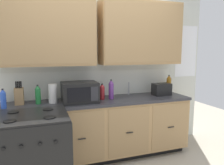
# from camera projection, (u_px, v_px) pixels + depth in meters

# --- Properties ---
(wall_unit) EXTENTS (3.90, 0.40, 2.52)m
(wall_unit) POSITION_uv_depth(u_px,v_px,m) (96.00, 48.00, 3.19)
(wall_unit) COLOR silver
(wall_unit) RESTS_ON ground_plane
(counter_run) EXTENTS (2.73, 0.64, 0.90)m
(counter_run) POSITION_uv_depth(u_px,v_px,m) (100.00, 129.00, 3.17)
(counter_run) COLOR black
(counter_run) RESTS_ON ground_plane
(stove_range) EXTENTS (0.76, 0.68, 0.95)m
(stove_range) POSITION_uv_depth(u_px,v_px,m) (33.00, 158.00, 2.28)
(stove_range) COLOR black
(stove_range) RESTS_ON ground_plane
(microwave) EXTENTS (0.48, 0.37, 0.28)m
(microwave) POSITION_uv_depth(u_px,v_px,m) (80.00, 92.00, 2.94)
(microwave) COLOR black
(microwave) RESTS_ON counter_run
(toaster) EXTENTS (0.28, 0.18, 0.19)m
(toaster) POSITION_uv_depth(u_px,v_px,m) (162.00, 89.00, 3.44)
(toaster) COLOR black
(toaster) RESTS_ON counter_run
(knife_block) EXTENTS (0.11, 0.14, 0.31)m
(knife_block) POSITION_uv_depth(u_px,v_px,m) (19.00, 96.00, 2.82)
(knife_block) COLOR #9C794E
(knife_block) RESTS_ON counter_run
(sink_faucet) EXTENTS (0.02, 0.02, 0.20)m
(sink_faucet) POSITION_uv_depth(u_px,v_px,m) (129.00, 89.00, 3.46)
(sink_faucet) COLOR #B2B5BA
(sink_faucet) RESTS_ON counter_run
(paper_towel_roll) EXTENTS (0.12, 0.12, 0.26)m
(paper_towel_roll) POSITION_uv_depth(u_px,v_px,m) (53.00, 93.00, 2.90)
(paper_towel_roll) COLOR white
(paper_towel_roll) RESTS_ON counter_run
(bottle_violet) EXTENTS (0.08, 0.08, 0.29)m
(bottle_violet) POSITION_uv_depth(u_px,v_px,m) (111.00, 90.00, 3.14)
(bottle_violet) COLOR #663384
(bottle_violet) RESTS_ON counter_run
(bottle_red) EXTENTS (0.07, 0.07, 0.23)m
(bottle_red) POSITION_uv_depth(u_px,v_px,m) (102.00, 92.00, 3.12)
(bottle_red) COLOR maroon
(bottle_red) RESTS_ON counter_run
(bottle_amber) EXTENTS (0.08, 0.08, 0.30)m
(bottle_amber) POSITION_uv_depth(u_px,v_px,m) (169.00, 84.00, 3.64)
(bottle_amber) COLOR #9E6619
(bottle_amber) RESTS_ON counter_run
(bottle_blue) EXTENTS (0.07, 0.07, 0.25)m
(bottle_blue) POSITION_uv_depth(u_px,v_px,m) (3.00, 99.00, 2.61)
(bottle_blue) COLOR blue
(bottle_blue) RESTS_ON counter_run
(bottle_green) EXTENTS (0.07, 0.07, 0.26)m
(bottle_green) POSITION_uv_depth(u_px,v_px,m) (38.00, 95.00, 2.84)
(bottle_green) COLOR #237A38
(bottle_green) RESTS_ON counter_run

